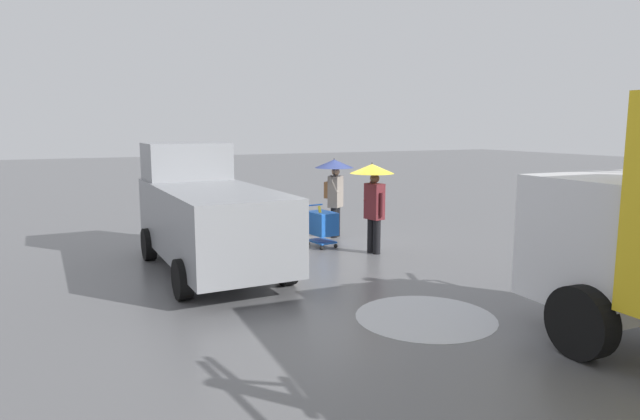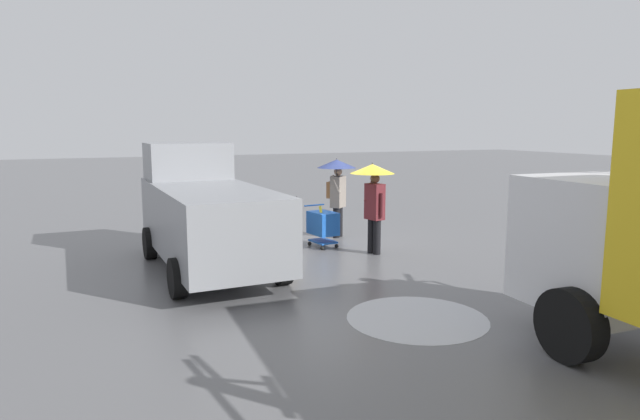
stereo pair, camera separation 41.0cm
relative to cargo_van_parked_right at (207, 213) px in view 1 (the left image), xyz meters
The scene contains 8 objects.
ground_plane 3.76m from the cargo_van_parked_right, 165.10° to the right, with size 90.00×90.00×0.00m, color #5B5B5E.
slush_patch_near_cluster 5.17m from the cargo_van_parked_right, 117.73° to the left, with size 2.21×2.21×0.01m, color silver.
slush_patch_under_van 2.07m from the cargo_van_parked_right, 133.08° to the right, with size 1.32×1.32×0.01m, color #ADAFB5.
cargo_van_parked_right is the anchor object (origin of this frame).
shopping_cart_vendor 3.26m from the cargo_van_parked_right, 164.07° to the right, with size 0.66×0.89×1.04m.
hand_dolly_boxes 2.28m from the cargo_van_parked_right, 163.18° to the right, with size 0.69×0.82×1.32m.
pedestrian_pink_side 4.34m from the cargo_van_parked_right, 154.89° to the right, with size 1.04×1.04×2.15m.
pedestrian_black_side 3.91m from the cargo_van_parked_right, behind, with size 1.04×1.04×2.15m.
Camera 1 is at (6.18, 12.17, 2.97)m, focal length 30.89 mm.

